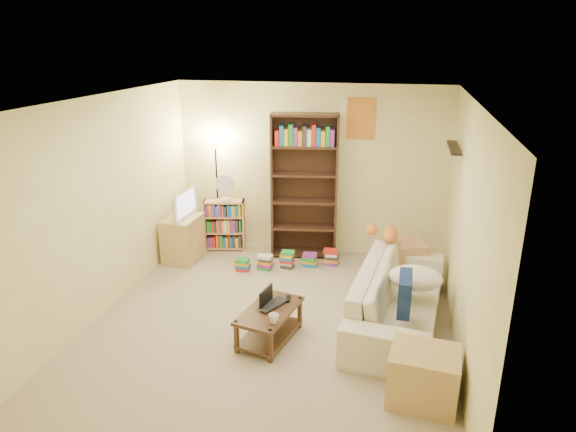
{
  "coord_description": "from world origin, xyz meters",
  "views": [
    {
      "loc": [
        1.33,
        -5.04,
        3.08
      ],
      "look_at": [
        0.03,
        0.67,
        1.05
      ],
      "focal_mm": 32.0,
      "sensor_mm": 36.0,
      "label": 1
    }
  ],
  "objects_px": {
    "laptop": "(276,306)",
    "tv_stand": "(183,239)",
    "sofa": "(398,297)",
    "desk_fan": "(225,186)",
    "side_table": "(404,261)",
    "end_cabinet": "(423,376)",
    "tabby_cat": "(387,233)",
    "television": "(181,204)",
    "tall_bookshelf": "(304,183)",
    "short_bookshelf": "(225,225)",
    "coffee_table": "(270,321)",
    "mug": "(274,319)",
    "floor_lamp": "(216,163)"
  },
  "relations": [
    {
      "from": "tabby_cat",
      "to": "laptop",
      "type": "relative_size",
      "value": 1.2
    },
    {
      "from": "television",
      "to": "side_table",
      "type": "relative_size",
      "value": 1.22
    },
    {
      "from": "tabby_cat",
      "to": "floor_lamp",
      "type": "xyz_separation_m",
      "value": [
        -2.6,
        0.89,
        0.57
      ]
    },
    {
      "from": "tall_bookshelf",
      "to": "floor_lamp",
      "type": "bearing_deg",
      "value": 166.25
    },
    {
      "from": "laptop",
      "to": "tall_bookshelf",
      "type": "distance_m",
      "value": 2.41
    },
    {
      "from": "tv_stand",
      "to": "tall_bookshelf",
      "type": "relative_size",
      "value": 0.31
    },
    {
      "from": "floor_lamp",
      "to": "end_cabinet",
      "type": "distance_m",
      "value": 4.47
    },
    {
      "from": "sofa",
      "to": "desk_fan",
      "type": "height_order",
      "value": "desk_fan"
    },
    {
      "from": "tabby_cat",
      "to": "tall_bookshelf",
      "type": "distance_m",
      "value": 1.5
    },
    {
      "from": "floor_lamp",
      "to": "mug",
      "type": "bearing_deg",
      "value": -59.73
    },
    {
      "from": "sofa",
      "to": "desk_fan",
      "type": "xyz_separation_m",
      "value": [
        -2.6,
        1.6,
        0.69
      ]
    },
    {
      "from": "side_table",
      "to": "end_cabinet",
      "type": "height_order",
      "value": "side_table"
    },
    {
      "from": "mug",
      "to": "tall_bookshelf",
      "type": "xyz_separation_m",
      "value": [
        -0.21,
        2.59,
        0.7
      ]
    },
    {
      "from": "tall_bookshelf",
      "to": "desk_fan",
      "type": "xyz_separation_m",
      "value": [
        -1.18,
        -0.07,
        -0.1
      ]
    },
    {
      "from": "sofa",
      "to": "television",
      "type": "bearing_deg",
      "value": 76.53
    },
    {
      "from": "tall_bookshelf",
      "to": "side_table",
      "type": "xyz_separation_m",
      "value": [
        1.47,
        -0.55,
        -0.83
      ]
    },
    {
      "from": "coffee_table",
      "to": "tall_bookshelf",
      "type": "relative_size",
      "value": 0.43
    },
    {
      "from": "sofa",
      "to": "tabby_cat",
      "type": "xyz_separation_m",
      "value": [
        -0.19,
        0.89,
        0.42
      ]
    },
    {
      "from": "tall_bookshelf",
      "to": "laptop",
      "type": "bearing_deg",
      "value": -95.24
    },
    {
      "from": "laptop",
      "to": "tv_stand",
      "type": "xyz_separation_m",
      "value": [
        -1.83,
        1.74,
        -0.06
      ]
    },
    {
      "from": "laptop",
      "to": "side_table",
      "type": "height_order",
      "value": "side_table"
    },
    {
      "from": "short_bookshelf",
      "to": "side_table",
      "type": "relative_size",
      "value": 1.38
    },
    {
      "from": "tabby_cat",
      "to": "desk_fan",
      "type": "xyz_separation_m",
      "value": [
        -2.41,
        0.71,
        0.27
      ]
    },
    {
      "from": "tabby_cat",
      "to": "tv_stand",
      "type": "distance_m",
      "value": 2.94
    },
    {
      "from": "tv_stand",
      "to": "coffee_table",
      "type": "bearing_deg",
      "value": -42.01
    },
    {
      "from": "short_bookshelf",
      "to": "desk_fan",
      "type": "bearing_deg",
      "value": -55.97
    },
    {
      "from": "laptop",
      "to": "tall_bookshelf",
      "type": "bearing_deg",
      "value": 30.61
    },
    {
      "from": "end_cabinet",
      "to": "mug",
      "type": "bearing_deg",
      "value": 165.28
    },
    {
      "from": "tabby_cat",
      "to": "laptop",
      "type": "distance_m",
      "value": 1.89
    },
    {
      "from": "coffee_table",
      "to": "laptop",
      "type": "distance_m",
      "value": 0.17
    },
    {
      "from": "sofa",
      "to": "mug",
      "type": "distance_m",
      "value": 1.53
    },
    {
      "from": "tabby_cat",
      "to": "short_bookshelf",
      "type": "height_order",
      "value": "tabby_cat"
    },
    {
      "from": "tall_bookshelf",
      "to": "end_cabinet",
      "type": "xyz_separation_m",
      "value": [
        1.67,
        -2.98,
        -0.87
      ]
    },
    {
      "from": "tv_stand",
      "to": "tall_bookshelf",
      "type": "distance_m",
      "value": 1.93
    },
    {
      "from": "sofa",
      "to": "side_table",
      "type": "xyz_separation_m",
      "value": [
        0.05,
        1.12,
        -0.05
      ]
    },
    {
      "from": "short_bookshelf",
      "to": "end_cabinet",
      "type": "height_order",
      "value": "short_bookshelf"
    },
    {
      "from": "short_bookshelf",
      "to": "coffee_table",
      "type": "bearing_deg",
      "value": -72.43
    },
    {
      "from": "coffee_table",
      "to": "television",
      "type": "xyz_separation_m",
      "value": [
        -1.77,
        1.78,
        0.62
      ]
    },
    {
      "from": "television",
      "to": "floor_lamp",
      "type": "xyz_separation_m",
      "value": [
        0.3,
        0.67,
        0.47
      ]
    },
    {
      "from": "coffee_table",
      "to": "television",
      "type": "relative_size",
      "value": 1.31
    },
    {
      "from": "television",
      "to": "side_table",
      "type": "distance_m",
      "value": 3.2
    },
    {
      "from": "sofa",
      "to": "floor_lamp",
      "type": "distance_m",
      "value": 3.46
    },
    {
      "from": "laptop",
      "to": "television",
      "type": "relative_size",
      "value": 0.63
    },
    {
      "from": "end_cabinet",
      "to": "tabby_cat",
      "type": "bearing_deg",
      "value": 101.49
    },
    {
      "from": "laptop",
      "to": "television",
      "type": "xyz_separation_m",
      "value": [
        -1.83,
        1.74,
        0.47
      ]
    },
    {
      "from": "tv_stand",
      "to": "desk_fan",
      "type": "relative_size",
      "value": 1.56
    },
    {
      "from": "desk_fan",
      "to": "floor_lamp",
      "type": "height_order",
      "value": "floor_lamp"
    },
    {
      "from": "sofa",
      "to": "television",
      "type": "height_order",
      "value": "television"
    },
    {
      "from": "television",
      "to": "tall_bookshelf",
      "type": "bearing_deg",
      "value": -68.49
    },
    {
      "from": "tabby_cat",
      "to": "coffee_table",
      "type": "bearing_deg",
      "value": -126.0
    }
  ]
}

